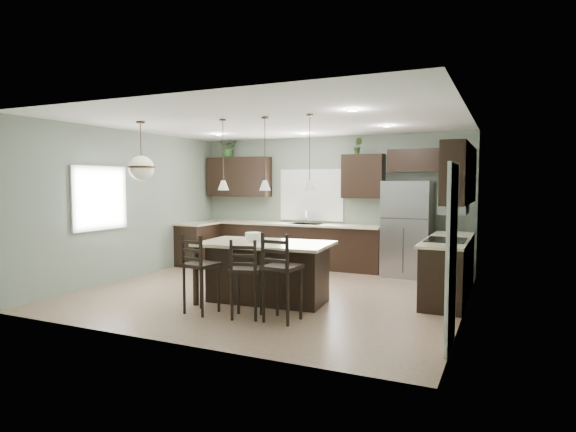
# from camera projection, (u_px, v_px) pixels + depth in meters

# --- Properties ---
(ground) EXTENTS (6.00, 6.00, 0.00)m
(ground) POSITION_uv_depth(u_px,v_px,m) (273.00, 292.00, 8.00)
(ground) COLOR #9E8466
(ground) RESTS_ON ground
(pantry_door) EXTENTS (0.04, 0.82, 2.04)m
(pantry_door) POSITION_uv_depth(u_px,v_px,m) (452.00, 256.00, 5.28)
(pantry_door) COLOR white
(pantry_door) RESTS_ON ground
(window_back) EXTENTS (1.35, 0.02, 1.00)m
(window_back) POSITION_uv_depth(u_px,v_px,m) (312.00, 195.00, 10.54)
(window_back) COLOR white
(window_back) RESTS_ON room_shell
(window_left) EXTENTS (0.02, 1.10, 1.00)m
(window_left) POSITION_uv_depth(u_px,v_px,m) (99.00, 198.00, 8.41)
(window_left) COLOR white
(window_left) RESTS_ON room_shell
(left_return_cabs) EXTENTS (0.60, 0.90, 0.90)m
(left_return_cabs) POSITION_uv_depth(u_px,v_px,m) (198.00, 245.00, 10.63)
(left_return_cabs) COLOR black
(left_return_cabs) RESTS_ON ground
(left_return_countertop) EXTENTS (0.66, 0.96, 0.04)m
(left_return_countertop) POSITION_uv_depth(u_px,v_px,m) (198.00, 224.00, 10.59)
(left_return_countertop) COLOR beige
(left_return_countertop) RESTS_ON left_return_cabs
(back_lower_cabs) EXTENTS (4.20, 0.60, 0.90)m
(back_lower_cabs) POSITION_uv_depth(u_px,v_px,m) (288.00, 245.00, 10.54)
(back_lower_cabs) COLOR black
(back_lower_cabs) RESTS_ON ground
(back_countertop) EXTENTS (4.20, 0.66, 0.04)m
(back_countertop) POSITION_uv_depth(u_px,v_px,m) (287.00, 224.00, 10.49)
(back_countertop) COLOR beige
(back_countertop) RESTS_ON back_lower_cabs
(sink_inset) EXTENTS (0.70, 0.45, 0.01)m
(sink_inset) POSITION_uv_depth(u_px,v_px,m) (306.00, 224.00, 10.30)
(sink_inset) COLOR gray
(sink_inset) RESTS_ON back_countertop
(faucet) EXTENTS (0.02, 0.02, 0.28)m
(faucet) POSITION_uv_depth(u_px,v_px,m) (306.00, 217.00, 10.26)
(faucet) COLOR silver
(faucet) RESTS_ON back_countertop
(back_upper_left) EXTENTS (1.55, 0.34, 0.90)m
(back_upper_left) POSITION_uv_depth(u_px,v_px,m) (239.00, 177.00, 11.10)
(back_upper_left) COLOR black
(back_upper_left) RESTS_ON room_shell
(back_upper_right) EXTENTS (0.85, 0.34, 0.90)m
(back_upper_right) POSITION_uv_depth(u_px,v_px,m) (363.00, 176.00, 9.87)
(back_upper_right) COLOR black
(back_upper_right) RESTS_ON room_shell
(fridge_header) EXTENTS (1.05, 0.34, 0.45)m
(fridge_header) POSITION_uv_depth(u_px,v_px,m) (415.00, 161.00, 9.41)
(fridge_header) COLOR black
(fridge_header) RESTS_ON room_shell
(right_lower_cabs) EXTENTS (0.60, 2.35, 0.90)m
(right_lower_cabs) POSITION_uv_depth(u_px,v_px,m) (449.00, 269.00, 7.64)
(right_lower_cabs) COLOR black
(right_lower_cabs) RESTS_ON ground
(right_countertop) EXTENTS (0.66, 2.35, 0.04)m
(right_countertop) POSITION_uv_depth(u_px,v_px,m) (448.00, 240.00, 7.61)
(right_countertop) COLOR beige
(right_countertop) RESTS_ON right_lower_cabs
(cooktop) EXTENTS (0.58, 0.75, 0.02)m
(cooktop) POSITION_uv_depth(u_px,v_px,m) (446.00, 240.00, 7.36)
(cooktop) COLOR black
(cooktop) RESTS_ON right_countertop
(wall_oven_front) EXTENTS (0.01, 0.72, 0.60)m
(wall_oven_front) POSITION_uv_depth(u_px,v_px,m) (427.00, 270.00, 7.51)
(wall_oven_front) COLOR gray
(wall_oven_front) RESTS_ON right_lower_cabs
(right_upper_cabs) EXTENTS (0.34, 2.35, 0.90)m
(right_upper_cabs) POSITION_uv_depth(u_px,v_px,m) (460.00, 174.00, 7.48)
(right_upper_cabs) COLOR black
(right_upper_cabs) RESTS_ON room_shell
(microwave) EXTENTS (0.40, 0.75, 0.40)m
(microwave) POSITION_uv_depth(u_px,v_px,m) (454.00, 201.00, 7.28)
(microwave) COLOR gray
(microwave) RESTS_ON right_upper_cabs
(refrigerator) EXTENTS (0.90, 0.74, 1.85)m
(refrigerator) POSITION_uv_depth(u_px,v_px,m) (407.00, 229.00, 9.33)
(refrigerator) COLOR #9A9BA3
(refrigerator) RESTS_ON ground
(kitchen_island) EXTENTS (2.04, 1.26, 0.92)m
(kitchen_island) POSITION_uv_depth(u_px,v_px,m) (265.00, 273.00, 7.27)
(kitchen_island) COLOR black
(kitchen_island) RESTS_ON ground
(serving_dish) EXTENTS (0.24, 0.24, 0.14)m
(serving_dish) POSITION_uv_depth(u_px,v_px,m) (253.00, 237.00, 7.31)
(serving_dish) COLOR silver
(serving_dish) RESTS_ON kitchen_island
(bar_stool_left) EXTENTS (0.47, 0.47, 1.12)m
(bar_stool_left) POSITION_uv_depth(u_px,v_px,m) (201.00, 273.00, 6.68)
(bar_stool_left) COLOR black
(bar_stool_left) RESTS_ON ground
(bar_stool_center) EXTENTS (0.49, 0.49, 1.08)m
(bar_stool_center) POSITION_uv_depth(u_px,v_px,m) (247.00, 278.00, 6.45)
(bar_stool_center) COLOR black
(bar_stool_center) RESTS_ON ground
(bar_stool_right) EXTENTS (0.47, 0.47, 1.18)m
(bar_stool_right) POSITION_uv_depth(u_px,v_px,m) (282.00, 277.00, 6.29)
(bar_stool_right) COLOR black
(bar_stool_right) RESTS_ON ground
(pendant_left) EXTENTS (0.17, 0.17, 1.10)m
(pendant_left) POSITION_uv_depth(u_px,v_px,m) (223.00, 155.00, 7.39)
(pendant_left) COLOR white
(pendant_left) RESTS_ON room_shell
(pendant_center) EXTENTS (0.17, 0.17, 1.10)m
(pendant_center) POSITION_uv_depth(u_px,v_px,m) (265.00, 154.00, 7.15)
(pendant_center) COLOR white
(pendant_center) RESTS_ON room_shell
(pendant_right) EXTENTS (0.17, 0.17, 1.10)m
(pendant_right) POSITION_uv_depth(u_px,v_px,m) (310.00, 153.00, 6.91)
(pendant_right) COLOR silver
(pendant_right) RESTS_ON room_shell
(chandelier) EXTENTS (0.44, 0.44, 0.95)m
(chandelier) POSITION_uv_depth(u_px,v_px,m) (141.00, 151.00, 7.69)
(chandelier) COLOR #F8EBCB
(chandelier) RESTS_ON room_shell
(plant_back_left) EXTENTS (0.51, 0.47, 0.47)m
(plant_back_left) POSITION_uv_depth(u_px,v_px,m) (229.00, 147.00, 11.12)
(plant_back_left) COLOR #2C5525
(plant_back_left) RESTS_ON back_upper_left
(plant_back_right) EXTENTS (0.20, 0.17, 0.34)m
(plant_back_right) POSITION_uv_depth(u_px,v_px,m) (358.00, 146.00, 9.84)
(plant_back_right) COLOR #385625
(plant_back_right) RESTS_ON back_upper_right
(room_shell) EXTENTS (6.00, 6.00, 6.00)m
(room_shell) POSITION_uv_depth(u_px,v_px,m) (272.00, 190.00, 7.88)
(room_shell) COLOR slate
(room_shell) RESTS_ON ground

